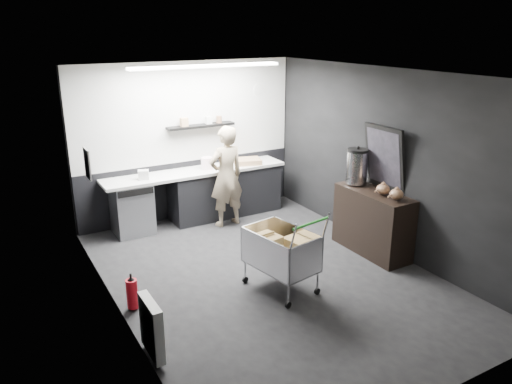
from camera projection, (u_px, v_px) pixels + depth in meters
floor at (269, 276)px, 6.80m from camera, size 5.50×5.50×0.00m
ceiling at (271, 74)px, 5.94m from camera, size 5.50×5.50×0.00m
wall_back at (188, 141)px, 8.63m from camera, size 5.50×0.00×5.50m
wall_front at (444, 268)px, 4.10m from camera, size 5.50×0.00×5.50m
wall_left at (113, 209)px, 5.43m from camera, size 0.00×5.50×5.50m
wall_right at (386, 162)px, 7.31m from camera, size 0.00×5.50×5.50m
kitchen_wall_panel at (187, 112)px, 8.46m from camera, size 3.95×0.02×1.70m
dado_panel at (190, 188)px, 8.88m from camera, size 3.95×0.02×1.00m
floating_shelf at (201, 126)px, 8.53m from camera, size 1.20×0.22×0.04m
wall_clock at (258, 90)px, 9.01m from camera, size 0.20×0.03×0.20m
poster at (87, 164)px, 6.44m from camera, size 0.02×0.30×0.40m
poster_red_band at (87, 158)px, 6.42m from camera, size 0.02×0.22×0.10m
radiator at (152, 328)px, 5.03m from camera, size 0.10×0.50×0.60m
ceiling_strip at (207, 66)px, 7.47m from camera, size 2.40×0.20×0.04m
prep_counter at (204, 194)px, 8.71m from camera, size 3.20×0.61×0.90m
person at (226, 177)px, 8.31m from camera, size 0.66×0.46×1.72m
shopping_cart at (281, 252)px, 6.32m from camera, size 0.75×1.08×1.08m
sideboard at (372, 213)px, 7.39m from camera, size 0.54×1.27×1.90m
fire_extinguisher at (132, 293)px, 5.95m from camera, size 0.14×0.14×0.45m
cardboard_box at (248, 161)px, 8.91m from camera, size 0.53×0.46×0.09m
pink_tub at (207, 163)px, 8.57m from camera, size 0.20×0.20×0.20m
white_container at (143, 175)px, 8.00m from camera, size 0.20×0.18×0.15m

